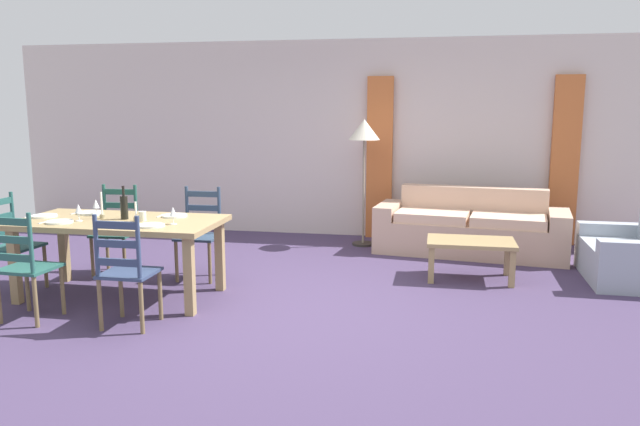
{
  "coord_description": "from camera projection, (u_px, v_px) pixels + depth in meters",
  "views": [
    {
      "loc": [
        1.37,
        -5.23,
        1.79
      ],
      "look_at": [
        0.23,
        0.69,
        0.75
      ],
      "focal_mm": 34.47,
      "sensor_mm": 36.0,
      "label": 1
    }
  ],
  "objects": [
    {
      "name": "coffee_table",
      "position": [
        471.0,
        246.0,
        6.43
      ],
      "size": [
        0.9,
        0.56,
        0.42
      ],
      "color": "#A18657",
      "rests_on": "ground_plane"
    },
    {
      "name": "candle_tall",
      "position": [
        102.0,
        211.0,
        5.8
      ],
      "size": [
        0.05,
        0.05,
        0.25
      ],
      "color": "#998C66",
      "rests_on": "dining_table"
    },
    {
      "name": "coffee_cup_primary",
      "position": [
        142.0,
        216.0,
        5.69
      ],
      "size": [
        0.07,
        0.07,
        0.09
      ],
      "primitive_type": "cylinder",
      "color": "beige",
      "rests_on": "dining_table"
    },
    {
      "name": "dinner_plate_head_west",
      "position": [
        44.0,
        216.0,
        5.91
      ],
      "size": [
        0.24,
        0.24,
        0.02
      ],
      "primitive_type": "cylinder",
      "color": "white",
      "rests_on": "dining_table"
    },
    {
      "name": "wall_far",
      "position": [
        339.0,
        139.0,
        8.59
      ],
      "size": [
        9.6,
        0.16,
        2.7
      ],
      "primitive_type": "cube",
      "color": "beige",
      "rests_on": "ground_plane"
    },
    {
      "name": "fork_far_right",
      "position": [
        160.0,
        216.0,
        5.95
      ],
      "size": [
        0.03,
        0.17,
        0.01
      ],
      "primitive_type": "cube",
      "rotation": [
        0.0,
        0.0,
        0.07
      ],
      "color": "silver",
      "rests_on": "dining_table"
    },
    {
      "name": "dinner_plate_far_left",
      "position": [
        90.0,
        213.0,
        6.09
      ],
      "size": [
        0.24,
        0.24,
        0.02
      ],
      "primitive_type": "cylinder",
      "color": "white",
      "rests_on": "dining_table"
    },
    {
      "name": "standing_lamp",
      "position": [
        364.0,
        137.0,
        7.84
      ],
      "size": [
        0.4,
        0.4,
        1.64
      ],
      "color": "#332D28",
      "rests_on": "ground_plane"
    },
    {
      "name": "wine_glass_near_left",
      "position": [
        78.0,
        209.0,
        5.67
      ],
      "size": [
        0.06,
        0.06,
        0.16
      ],
      "color": "white",
      "rests_on": "dining_table"
    },
    {
      "name": "dining_chair_near_left",
      "position": [
        24.0,
        266.0,
        5.14
      ],
      "size": [
        0.44,
        0.43,
        0.96
      ],
      "color": "#25574E",
      "rests_on": "ground_plane"
    },
    {
      "name": "candle_short",
      "position": [
        136.0,
        216.0,
        5.68
      ],
      "size": [
        0.05,
        0.05,
        0.18
      ],
      "color": "#998C66",
      "rests_on": "dining_table"
    },
    {
      "name": "ground_plane",
      "position": [
        281.0,
        306.0,
        5.63
      ],
      "size": [
        9.6,
        9.6,
        0.02
      ],
      "primitive_type": "cube",
      "color": "#443555"
    },
    {
      "name": "fork_head_west",
      "position": [
        30.0,
        216.0,
        5.94
      ],
      "size": [
        0.02,
        0.17,
        0.01
      ],
      "primitive_type": "cube",
      "rotation": [
        0.0,
        0.0,
        -0.04
      ],
      "color": "silver",
      "rests_on": "dining_table"
    },
    {
      "name": "dining_chair_near_right",
      "position": [
        126.0,
        271.0,
        4.99
      ],
      "size": [
        0.42,
        0.4,
        0.96
      ],
      "color": "navy",
      "rests_on": "ground_plane"
    },
    {
      "name": "dinner_plate_near_left",
      "position": [
        59.0,
        222.0,
        5.6
      ],
      "size": [
        0.24,
        0.24,
        0.02
      ],
      "primitive_type": "cylinder",
      "color": "white",
      "rests_on": "dining_table"
    },
    {
      "name": "fork_near_left",
      "position": [
        45.0,
        222.0,
        5.63
      ],
      "size": [
        0.03,
        0.17,
        0.01
      ],
      "primitive_type": "cube",
      "rotation": [
        0.0,
        0.0,
        -0.08
      ],
      "color": "silver",
      "rests_on": "dining_table"
    },
    {
      "name": "curtain_panel_left",
      "position": [
        379.0,
        158.0,
        8.38
      ],
      "size": [
        0.35,
        0.08,
        2.2
      ],
      "primitive_type": "cube",
      "color": "#C86834",
      "rests_on": "ground_plane"
    },
    {
      "name": "dining_chair_head_west",
      "position": [
        11.0,
        244.0,
        5.99
      ],
      "size": [
        0.43,
        0.45,
        0.96
      ],
      "color": "#21514D",
      "rests_on": "ground_plane"
    },
    {
      "name": "wine_bottle",
      "position": [
        124.0,
        207.0,
        5.77
      ],
      "size": [
        0.07,
        0.07,
        0.32
      ],
      "color": "black",
      "rests_on": "dining_table"
    },
    {
      "name": "fork_far_left",
      "position": [
        76.0,
        213.0,
        6.12
      ],
      "size": [
        0.03,
        0.17,
        0.01
      ],
      "primitive_type": "cube",
      "rotation": [
        0.0,
        0.0,
        -0.1
      ],
      "color": "silver",
      "rests_on": "dining_table"
    },
    {
      "name": "wine_glass_far_left",
      "position": [
        96.0,
        204.0,
        5.95
      ],
      "size": [
        0.06,
        0.06,
        0.16
      ],
      "color": "white",
      "rests_on": "dining_table"
    },
    {
      "name": "dining_chair_far_right",
      "position": [
        200.0,
        233.0,
        6.48
      ],
      "size": [
        0.43,
        0.41,
        0.96
      ],
      "color": "#2F4259",
      "rests_on": "ground_plane"
    },
    {
      "name": "wine_glass_near_right",
      "position": [
        173.0,
        212.0,
        5.51
      ],
      "size": [
        0.06,
        0.06,
        0.16
      ],
      "color": "white",
      "rests_on": "dining_table"
    },
    {
      "name": "dinner_plate_far_right",
      "position": [
        175.0,
        216.0,
        5.92
      ],
      "size": [
        0.24,
        0.24,
        0.02
      ],
      "primitive_type": "cylinder",
      "color": "white",
      "rests_on": "dining_table"
    },
    {
      "name": "fork_near_right",
      "position": [
        135.0,
        225.0,
        5.46
      ],
      "size": [
        0.03,
        0.17,
        0.01
      ],
      "primitive_type": "cube",
      "rotation": [
        0.0,
        0.0,
        -0.06
      ],
      "color": "silver",
      "rests_on": "dining_table"
    },
    {
      "name": "couch",
      "position": [
        470.0,
        230.0,
        7.6
      ],
      "size": [
        2.37,
        1.1,
        0.8
      ],
      "color": "#CBA58B",
      "rests_on": "ground_plane"
    },
    {
      "name": "curtain_panel_right",
      "position": [
        565.0,
        161.0,
        7.94
      ],
      "size": [
        0.35,
        0.08,
        2.2
      ],
      "primitive_type": "cube",
      "color": "#C86834",
      "rests_on": "ground_plane"
    },
    {
      "name": "armchair_upholstered",
      "position": [
        634.0,
        258.0,
        6.37
      ],
      "size": [
        0.82,
        1.17,
        0.72
      ],
      "color": "#9EA9B5",
      "rests_on": "ground_plane"
    },
    {
      "name": "dinner_plate_near_right",
      "position": [
        151.0,
        225.0,
        5.44
      ],
      "size": [
        0.24,
        0.24,
        0.02
      ],
      "primitive_type": "cylinder",
      "color": "white",
      "rests_on": "dining_table"
    },
    {
      "name": "dining_table",
      "position": [
        119.0,
        229.0,
        5.78
      ],
      "size": [
        1.9,
        0.96,
        0.75
      ],
      "color": "#A18657",
      "rests_on": "ground_plane"
    },
    {
      "name": "dining_chair_far_left",
      "position": [
        117.0,
        230.0,
        6.65
      ],
      "size": [
        0.44,
        0.42,
        0.96
      ],
      "color": "#235648",
      "rests_on": "ground_plane"
    }
  ]
}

